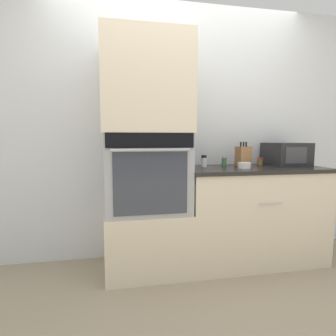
{
  "coord_description": "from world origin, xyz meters",
  "views": [
    {
      "loc": [
        -0.6,
        -1.99,
        1.18
      ],
      "look_at": [
        -0.19,
        0.21,
        0.93
      ],
      "focal_mm": 28.0,
      "sensor_mm": 36.0,
      "label": 1
    }
  ],
  "objects_px": {
    "microwave": "(286,154)",
    "condiment_jar_far": "(204,161)",
    "bowl": "(244,165)",
    "wall_oven": "(147,172)",
    "knife_block": "(243,156)",
    "condiment_jar_near": "(224,161)",
    "condiment_jar_mid": "(260,162)"
  },
  "relations": [
    {
      "from": "condiment_jar_near",
      "to": "condiment_jar_far",
      "type": "height_order",
      "value": "condiment_jar_far"
    },
    {
      "from": "condiment_jar_far",
      "to": "knife_block",
      "type": "bearing_deg",
      "value": -3.03
    },
    {
      "from": "condiment_jar_mid",
      "to": "microwave",
      "type": "bearing_deg",
      "value": -16.16
    },
    {
      "from": "microwave",
      "to": "condiment_jar_far",
      "type": "bearing_deg",
      "value": -179.64
    },
    {
      "from": "condiment_jar_far",
      "to": "condiment_jar_near",
      "type": "bearing_deg",
      "value": 14.53
    },
    {
      "from": "bowl",
      "to": "condiment_jar_mid",
      "type": "bearing_deg",
      "value": 39.49
    },
    {
      "from": "knife_block",
      "to": "condiment_jar_far",
      "type": "height_order",
      "value": "knife_block"
    },
    {
      "from": "bowl",
      "to": "condiment_jar_far",
      "type": "xyz_separation_m",
      "value": [
        -0.33,
        0.17,
        0.03
      ]
    },
    {
      "from": "condiment_jar_near",
      "to": "microwave",
      "type": "bearing_deg",
      "value": -4.82
    },
    {
      "from": "microwave",
      "to": "condiment_jar_far",
      "type": "height_order",
      "value": "microwave"
    },
    {
      "from": "wall_oven",
      "to": "bowl",
      "type": "relative_size",
      "value": 6.11
    },
    {
      "from": "wall_oven",
      "to": "microwave",
      "type": "xyz_separation_m",
      "value": [
        1.42,
        0.09,
        0.14
      ]
    },
    {
      "from": "wall_oven",
      "to": "condiment_jar_mid",
      "type": "bearing_deg",
      "value": 7.88
    },
    {
      "from": "bowl",
      "to": "knife_block",
      "type": "bearing_deg",
      "value": 67.65
    },
    {
      "from": "knife_block",
      "to": "bowl",
      "type": "relative_size",
      "value": 2.06
    },
    {
      "from": "condiment_jar_near",
      "to": "condiment_jar_far",
      "type": "relative_size",
      "value": 0.94
    },
    {
      "from": "microwave",
      "to": "condiment_jar_near",
      "type": "bearing_deg",
      "value": 175.18
    },
    {
      "from": "condiment_jar_mid",
      "to": "condiment_jar_far",
      "type": "xyz_separation_m",
      "value": [
        -0.62,
        -0.07,
        0.02
      ]
    },
    {
      "from": "microwave",
      "to": "wall_oven",
      "type": "bearing_deg",
      "value": -176.23
    },
    {
      "from": "condiment_jar_far",
      "to": "microwave",
      "type": "bearing_deg",
      "value": 0.36
    },
    {
      "from": "bowl",
      "to": "condiment_jar_near",
      "type": "height_order",
      "value": "condiment_jar_near"
    },
    {
      "from": "microwave",
      "to": "condiment_jar_mid",
      "type": "bearing_deg",
      "value": 163.84
    },
    {
      "from": "condiment_jar_far",
      "to": "bowl",
      "type": "bearing_deg",
      "value": -27.58
    },
    {
      "from": "bowl",
      "to": "condiment_jar_far",
      "type": "bearing_deg",
      "value": 152.42
    },
    {
      "from": "knife_block",
      "to": "condiment_jar_near",
      "type": "relative_size",
      "value": 2.23
    },
    {
      "from": "wall_oven",
      "to": "microwave",
      "type": "distance_m",
      "value": 1.43
    },
    {
      "from": "bowl",
      "to": "wall_oven",
      "type": "bearing_deg",
      "value": 174.63
    },
    {
      "from": "condiment_jar_near",
      "to": "condiment_jar_far",
      "type": "bearing_deg",
      "value": -165.47
    },
    {
      "from": "wall_oven",
      "to": "condiment_jar_near",
      "type": "relative_size",
      "value": 6.62
    },
    {
      "from": "microwave",
      "to": "knife_block",
      "type": "distance_m",
      "value": 0.48
    },
    {
      "from": "knife_block",
      "to": "condiment_jar_near",
      "type": "bearing_deg",
      "value": 153.59
    },
    {
      "from": "microwave",
      "to": "condiment_jar_near",
      "type": "xyz_separation_m",
      "value": [
        -0.64,
        0.05,
        -0.06
      ]
    }
  ]
}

